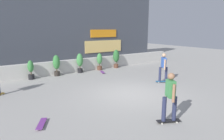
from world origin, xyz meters
TOP-DOWN VIEW (x-y plane):
  - ground_plane at (0.00, 0.00)m, footprint 48.00×48.00m
  - planter_wall at (0.00, 6.00)m, footprint 18.00×0.40m
  - building_backdrop at (0.01, 10.00)m, footprint 20.00×2.08m
  - potted_plant_0 at (-3.21, 5.55)m, footprint 0.36×0.36m
  - potted_plant_1 at (-1.60, 5.55)m, footprint 0.45×0.45m
  - potted_plant_2 at (0.07, 5.55)m, footprint 0.45×0.45m
  - potted_plant_3 at (1.67, 5.55)m, footprint 0.40×0.40m
  - potted_plant_4 at (3.20, 5.55)m, footprint 0.48×0.48m
  - skater_far_right at (2.86, 0.47)m, footprint 0.78×0.59m
  - skater_by_wall_right at (-0.85, -3.03)m, footprint 0.81×0.52m
  - skateboard_near_camera at (1.32, 4.61)m, footprint 0.44×0.82m
  - skateboard_aside at (-4.38, -0.83)m, footprint 0.55×0.80m

SIDE VIEW (x-z plane):
  - ground_plane at x=0.00m, z-range 0.00..0.00m
  - skateboard_near_camera at x=1.32m, z-range 0.02..0.10m
  - skateboard_aside at x=-4.38m, z-range 0.02..0.10m
  - planter_wall at x=0.00m, z-range 0.00..0.90m
  - potted_plant_0 at x=-3.21m, z-range 0.03..1.20m
  - potted_plant_3 at x=1.67m, z-range 0.06..1.32m
  - potted_plant_2 at x=0.07m, z-range 0.09..1.45m
  - potted_plant_1 at x=-1.60m, z-range 0.10..1.47m
  - potted_plant_4 at x=3.20m, z-range 0.11..1.54m
  - skater_far_right at x=2.86m, z-range 0.09..1.79m
  - skater_by_wall_right at x=-0.85m, z-range 0.09..1.79m
  - building_backdrop at x=0.01m, z-range 0.00..6.50m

